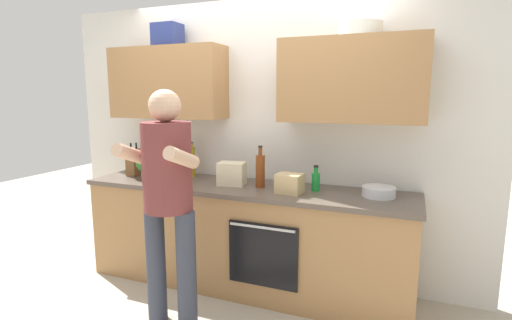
% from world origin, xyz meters
% --- Properties ---
extents(ground_plane, '(12.00, 12.00, 0.00)m').
position_xyz_m(ground_plane, '(0.00, 0.00, 0.00)').
color(ground_plane, '#B2A893').
extents(back_wall_unit, '(4.00, 0.38, 2.50)m').
position_xyz_m(back_wall_unit, '(0.00, 0.28, 1.49)').
color(back_wall_unit, silver).
rests_on(back_wall_unit, ground).
extents(counter, '(2.84, 0.67, 0.90)m').
position_xyz_m(counter, '(0.00, -0.00, 0.45)').
color(counter, '#A37547').
rests_on(counter, ground).
extents(person_standing, '(0.49, 0.45, 1.70)m').
position_xyz_m(person_standing, '(-0.25, -0.74, 1.01)').
color(person_standing, '#383D4C').
rests_on(person_standing, ground).
extents(bottle_hotsauce, '(0.06, 0.06, 0.21)m').
position_xyz_m(bottle_hotsauce, '(-0.74, -0.05, 0.99)').
color(bottle_hotsauce, red).
rests_on(bottle_hotsauce, counter).
extents(bottle_soda, '(0.07, 0.07, 0.21)m').
position_xyz_m(bottle_soda, '(0.61, 0.07, 0.98)').
color(bottle_soda, '#198C33').
rests_on(bottle_soda, counter).
extents(bottle_syrup, '(0.07, 0.07, 0.28)m').
position_xyz_m(bottle_syrup, '(-0.81, 0.12, 1.02)').
color(bottle_syrup, '#8C4C14').
rests_on(bottle_syrup, counter).
extents(bottle_oil, '(0.05, 0.05, 0.33)m').
position_xyz_m(bottle_oil, '(-0.61, 0.18, 1.04)').
color(bottle_oil, olive).
rests_on(bottle_oil, counter).
extents(bottle_vinegar, '(0.08, 0.08, 0.35)m').
position_xyz_m(bottle_vinegar, '(0.15, 0.01, 1.04)').
color(bottle_vinegar, brown).
rests_on(bottle_vinegar, counter).
extents(cup_stoneware, '(0.07, 0.07, 0.10)m').
position_xyz_m(cup_stoneware, '(-0.90, 0.06, 0.95)').
color(cup_stoneware, slate).
rests_on(cup_stoneware, counter).
extents(cup_ceramic, '(0.08, 0.08, 0.09)m').
position_xyz_m(cup_ceramic, '(-0.56, -0.02, 0.95)').
color(cup_ceramic, '#BF4C47').
rests_on(cup_ceramic, counter).
extents(mixing_bowl, '(0.25, 0.25, 0.08)m').
position_xyz_m(mixing_bowl, '(1.09, 0.07, 0.94)').
color(mixing_bowl, silver).
rests_on(mixing_bowl, counter).
extents(knife_block, '(0.10, 0.14, 0.31)m').
position_xyz_m(knife_block, '(-1.15, 0.02, 1.03)').
color(knife_block, brown).
rests_on(knife_block, counter).
extents(potted_herb, '(0.20, 0.20, 0.27)m').
position_xyz_m(potted_herb, '(-0.89, -0.13, 1.06)').
color(potted_herb, '#9E6647').
rests_on(potted_herb, counter).
extents(grocery_bag_bread, '(0.21, 0.18, 0.15)m').
position_xyz_m(grocery_bag_bread, '(0.43, -0.08, 0.98)').
color(grocery_bag_bread, tan).
rests_on(grocery_bag_bread, counter).
extents(grocery_bag_rice, '(0.25, 0.20, 0.20)m').
position_xyz_m(grocery_bag_rice, '(-0.11, 0.01, 1.00)').
color(grocery_bag_rice, beige).
rests_on(grocery_bag_rice, counter).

